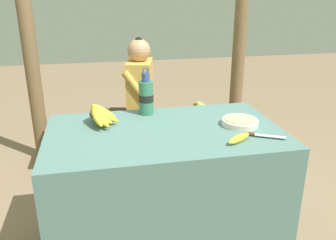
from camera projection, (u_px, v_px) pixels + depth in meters
market_counter at (165, 191)px, 2.11m from camera, size 1.30×0.77×0.78m
banana_bunch_ripe at (100, 114)px, 2.03m from camera, size 0.17×0.28×0.14m
serving_bowl at (240, 122)px, 2.04m from camera, size 0.21×0.21×0.04m
water_bottle at (146, 97)px, 2.19m from camera, size 0.09×0.09×0.30m
loose_banana_front at (239, 138)px, 1.82m from camera, size 0.16×0.12×0.04m
knife at (259, 135)px, 1.88m from camera, size 0.20×0.12×0.02m
wooden_bench at (147, 123)px, 3.18m from camera, size 1.69×0.32×0.46m
seated_vendor at (135, 94)px, 3.04m from camera, size 0.45×0.42×1.15m
banana_bunch_green at (200, 106)px, 3.23m from camera, size 0.16×0.24×0.11m
support_post_near at (25, 18)px, 2.96m from camera, size 0.13×0.13×2.57m
support_post_far at (241, 14)px, 3.33m from camera, size 0.13×0.13×2.57m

